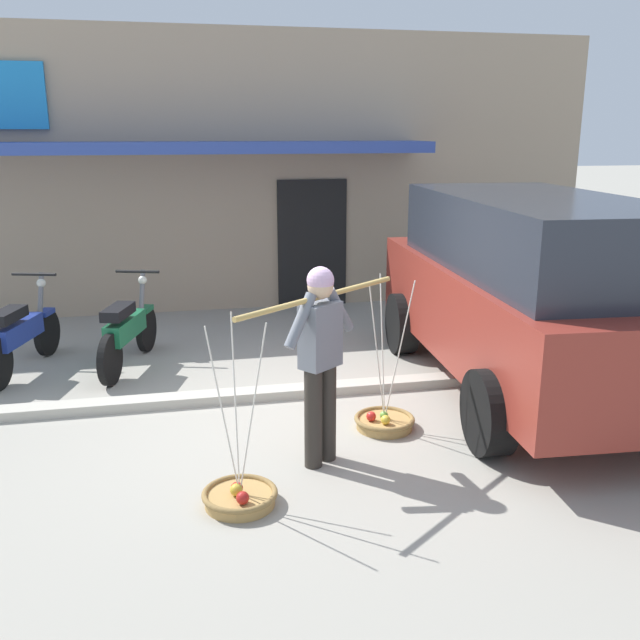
# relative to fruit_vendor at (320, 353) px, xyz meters

# --- Properties ---
(ground_plane) EXTENTS (90.00, 90.00, 0.00)m
(ground_plane) POSITION_rel_fruit_vendor_xyz_m (-0.18, 0.87, -0.98)
(ground_plane) COLOR #9E998C
(sidewalk_curb) EXTENTS (20.00, 0.24, 0.10)m
(sidewalk_curb) POSITION_rel_fruit_vendor_xyz_m (-0.18, 1.57, -0.93)
(sidewalk_curb) COLOR #BAB4A5
(sidewalk_curb) RESTS_ON ground
(fruit_vendor) EXTENTS (1.51, 1.16, 1.70)m
(fruit_vendor) POSITION_rel_fruit_vendor_xyz_m (0.00, 0.00, 0.00)
(fruit_vendor) COLOR #2D2823
(fruit_vendor) RESTS_ON ground
(fruit_basket_left_side) EXTENTS (0.57, 0.57, 1.45)m
(fruit_basket_left_side) POSITION_rel_fruit_vendor_xyz_m (-0.74, -0.56, -0.90)
(fruit_basket_left_side) COLOR #B2894C
(fruit_basket_left_side) RESTS_ON ground
(fruit_basket_right_side) EXTENTS (0.57, 0.57, 1.45)m
(fruit_basket_right_side) POSITION_rel_fruit_vendor_xyz_m (0.74, 0.56, -0.90)
(fruit_basket_right_side) COLOR #B2894C
(fruit_basket_right_side) RESTS_ON ground
(motorcycle_nearest_shop) EXTENTS (0.67, 1.77, 1.09)m
(motorcycle_nearest_shop) POSITION_rel_fruit_vendor_xyz_m (-2.90, 2.97, -0.53)
(motorcycle_nearest_shop) COLOR black
(motorcycle_nearest_shop) RESTS_ON ground
(motorcycle_second_in_row) EXTENTS (0.69, 1.76, 1.09)m
(motorcycle_second_in_row) POSITION_rel_fruit_vendor_xyz_m (-1.71, 2.89, -0.53)
(motorcycle_second_in_row) COLOR black
(motorcycle_second_in_row) RESTS_ON ground
(parked_truck) EXTENTS (2.39, 4.91, 2.10)m
(parked_truck) POSITION_rel_fruit_vendor_xyz_m (2.50, 1.23, 0.15)
(parked_truck) COLOR maroon
(parked_truck) RESTS_ON ground
(storefront_building) EXTENTS (13.00, 6.00, 4.20)m
(storefront_building) POSITION_rel_fruit_vendor_xyz_m (-0.91, 7.98, 1.12)
(storefront_building) COLOR tan
(storefront_building) RESTS_ON ground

